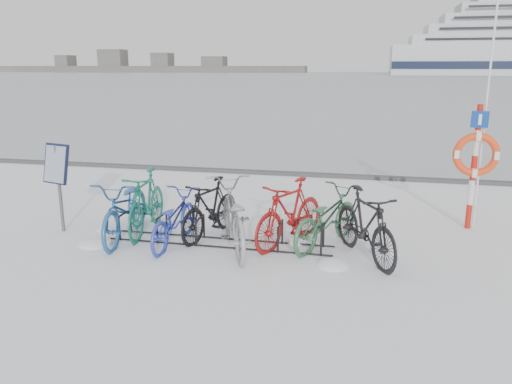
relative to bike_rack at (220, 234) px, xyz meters
The scene contains 16 objects.
ground 0.18m from the bike_rack, ahead, with size 900.00×900.00×0.00m, color white.
ice_sheet 155.00m from the bike_rack, 90.00° to the left, with size 400.00×298.00×0.02m, color #9FABB3.
quay_edge 5.90m from the bike_rack, 90.00° to the left, with size 400.00×0.25×0.10m, color #3F3F42.
bike_rack is the anchor object (origin of this frame).
info_board 3.26m from the bike_rack, behind, with size 0.59×0.36×1.67m.
lifebuoy_station 4.96m from the bike_rack, 22.16° to the left, with size 0.83×0.23×4.31m.
shoreline 287.22m from the bike_rack, 115.14° to the left, with size 180.00×12.00×9.50m.
bike_0 1.79m from the bike_rack, behind, with size 0.77×2.20×1.16m, color #235590.
bike_1 1.61m from the bike_rack, 167.26° to the left, with size 0.57×2.01×1.21m, color #166856.
bike_2 0.86m from the bike_rack, 169.71° to the right, with size 0.64×1.83×0.96m, color #2738AE.
bike_3 0.60m from the bike_rack, 126.71° to the left, with size 0.52×1.83×1.10m, color black.
bike_4 0.52m from the bike_rack, 26.66° to the right, with size 0.79×2.27×1.19m, color gray.
bike_5 1.29m from the bike_rack, 13.37° to the left, with size 0.55×1.96×1.18m, color maroon.
bike_6 1.89m from the bike_rack, 11.31° to the left, with size 0.69×2.00×1.05m, color #316441.
bike_7 2.53m from the bike_rack, ahead, with size 0.55×1.96×1.18m, color black.
snow_drifts 0.40m from the bike_rack, 32.33° to the right, with size 5.57×1.49×0.21m.
Camera 1 is at (2.42, -7.98, 3.03)m, focal length 35.00 mm.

